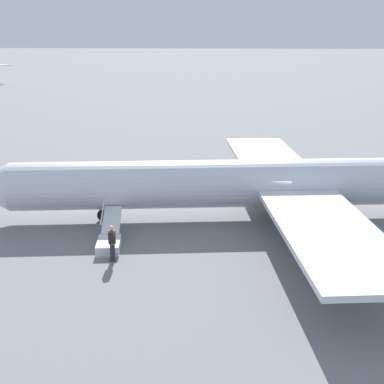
% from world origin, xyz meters
% --- Properties ---
extents(ground_plane, '(600.00, 600.00, 0.00)m').
position_xyz_m(ground_plane, '(0.00, 0.00, 0.00)').
color(ground_plane, slate).
extents(airplane_main, '(34.79, 26.78, 6.99)m').
position_xyz_m(airplane_main, '(-1.01, -0.12, 2.08)').
color(airplane_main, silver).
rests_on(airplane_main, ground).
extents(boarding_stairs, '(1.50, 4.11, 1.73)m').
position_xyz_m(boarding_stairs, '(7.98, 4.85, 0.38)').
color(boarding_stairs, silver).
rests_on(boarding_stairs, ground).
extents(passenger, '(0.36, 0.55, 1.74)m').
position_xyz_m(passenger, '(7.48, 6.49, 1.00)').
color(passenger, '#23232D').
rests_on(passenger, ground).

